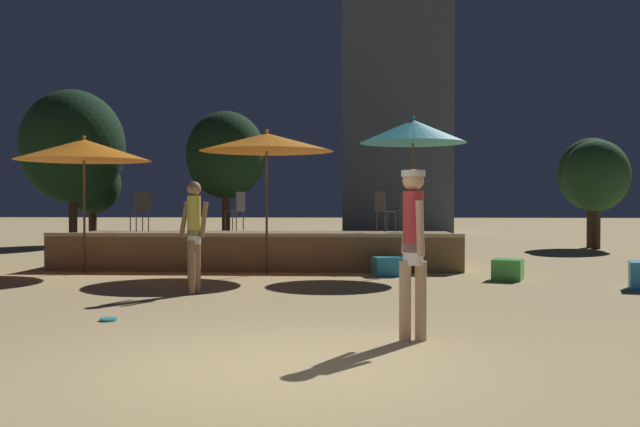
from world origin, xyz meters
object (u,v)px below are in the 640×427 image
object	(u,v)px
bistro_chair_2	(141,207)
background_tree_3	(226,155)
patio_umbrella_0	(267,142)
cube_seat_0	(387,266)
bistro_chair_3	(238,207)
frisbee_disc	(109,319)
background_tree_1	(596,176)
cube_seat_2	(508,270)
patio_umbrella_2	(84,150)
background_tree_2	(92,184)
background_tree_4	(73,147)
bistro_chair_1	(383,207)
patio_umbrella_1	(413,132)
bistro_chair_0	(407,207)
person_2	(194,231)
person_0	(413,242)
background_tree_0	(591,174)

from	to	relation	value
bistro_chair_2	background_tree_3	bearing A→B (deg)	-135.98
patio_umbrella_0	cube_seat_0	xyz separation A→B (m)	(2.50, -0.21, -2.55)
background_tree_3	bistro_chair_3	bearing A→B (deg)	-77.55
bistro_chair_3	frisbee_disc	world-z (taller)	bistro_chair_3
background_tree_1	cube_seat_2	bearing A→B (deg)	-116.95
bistro_chair_3	patio_umbrella_2	bearing A→B (deg)	-39.50
bistro_chair_2	background_tree_2	bearing A→B (deg)	-106.12
cube_seat_2	background_tree_1	world-z (taller)	background_tree_1
cube_seat_0	background_tree_1	size ratio (longest dim) A/B	0.19
background_tree_2	bistro_chair_2	bearing A→B (deg)	-63.14
cube_seat_0	background_tree_2	bearing A→B (deg)	134.53
bistro_chair_2	bistro_chair_3	xyz separation A→B (m)	(2.12, 0.49, 0.00)
patio_umbrella_0	bistro_chair_3	size ratio (longest dim) A/B	3.35
bistro_chair_3	background_tree_4	world-z (taller)	background_tree_4
bistro_chair_1	background_tree_4	world-z (taller)	background_tree_4
patio_umbrella_0	bistro_chair_2	world-z (taller)	patio_umbrella_0
background_tree_3	bistro_chair_1	bearing A→B (deg)	-58.01
patio_umbrella_1	background_tree_4	size ratio (longest dim) A/B	0.62
patio_umbrella_2	cube_seat_2	xyz separation A→B (m)	(8.69, -1.04, -2.41)
patio_umbrella_2	bistro_chair_2	bearing A→B (deg)	49.85
bistro_chair_2	bistro_chair_0	bearing A→B (deg)	151.54
background_tree_1	background_tree_4	world-z (taller)	background_tree_4
background_tree_3	person_2	bearing A→B (deg)	-81.83
cube_seat_0	bistro_chair_1	size ratio (longest dim) A/B	0.72
bistro_chair_3	person_2	bearing A→B (deg)	24.56
patio_umbrella_1	frisbee_disc	xyz separation A→B (m)	(-4.32, -6.20, -2.96)
bistro_chair_3	background_tree_2	distance (m)	10.56
background_tree_1	background_tree_2	bearing A→B (deg)	174.62
patio_umbrella_1	person_2	xyz separation A→B (m)	(-3.84, -3.55, -1.95)
bistro_chair_1	background_tree_1	xyz separation A→B (m)	(7.01, 7.06, 0.94)
person_0	background_tree_3	world-z (taller)	background_tree_3
bistro_chair_1	bistro_chair_3	world-z (taller)	same
patio_umbrella_2	frisbee_disc	distance (m)	7.06
cube_seat_2	background_tree_2	xyz separation A→B (m)	(-12.22, 10.85, 1.94)
bistro_chair_3	background_tree_1	bearing A→B (deg)	145.96
person_2	bistro_chair_2	distance (m)	4.96
bistro_chair_0	person_2	bearing A→B (deg)	51.78
cube_seat_2	background_tree_1	xyz separation A→B (m)	(4.70, 9.25, 2.12)
cube_seat_2	frisbee_disc	xyz separation A→B (m)	(-6.04, -4.97, -0.18)
frisbee_disc	cube_seat_0	bearing A→B (deg)	56.65
patio_umbrella_1	person_0	distance (m)	7.58
person_2	bistro_chair_2	xyz separation A→B (m)	(-2.23, 4.42, 0.35)
bistro_chair_1	frisbee_disc	world-z (taller)	bistro_chair_1
patio_umbrella_0	bistro_chair_0	world-z (taller)	patio_umbrella_0
background_tree_0	background_tree_3	size ratio (longest dim) A/B	0.78
patio_umbrella_0	cube_seat_2	distance (m)	5.50
patio_umbrella_1	background_tree_4	distance (m)	13.93
bistro_chair_2	bistro_chair_3	world-z (taller)	same
bistro_chair_0	patio_umbrella_0	bearing A→B (deg)	36.05
bistro_chair_3	patio_umbrella_1	bearing A→B (deg)	94.29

